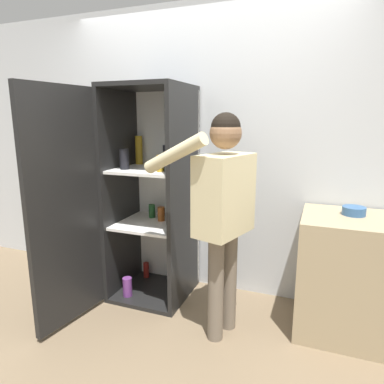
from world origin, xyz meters
The scene contains 6 objects.
ground_plane centered at (0.00, 0.00, 0.00)m, with size 12.00×12.00×0.00m, color #7A664C.
wall_back centered at (0.00, 0.98, 1.27)m, with size 7.00×0.06×2.55m.
refrigerator centered at (-0.45, 0.52, 0.92)m, with size 0.78×1.28×1.85m.
person centered at (0.39, 0.26, 1.02)m, with size 0.74×0.57×1.62m.
counter centered at (1.27, 0.62, 0.45)m, with size 0.73×0.63×0.89m.
bowl centered at (1.25, 0.68, 0.92)m, with size 0.16×0.16×0.06m.
Camera 1 is at (1.01, -1.97, 1.58)m, focal length 32.00 mm.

